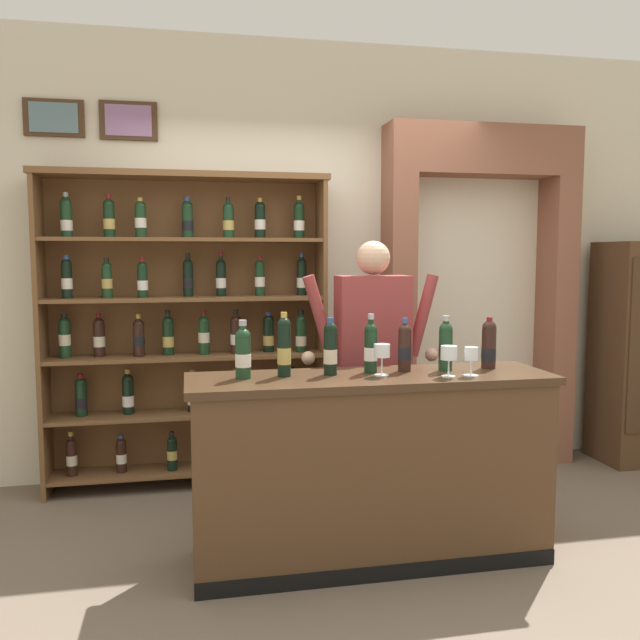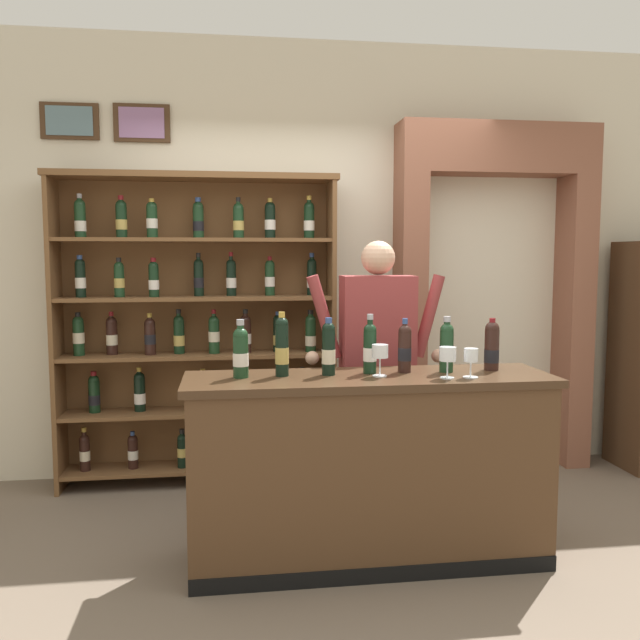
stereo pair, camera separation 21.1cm
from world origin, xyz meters
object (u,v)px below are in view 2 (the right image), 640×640
at_px(tasting_bottle_vin_santo, 329,348).
at_px(tasting_bottle_brunello, 447,346).
at_px(tasting_bottle_chianti, 241,351).
at_px(tasting_bottle_bianco, 370,347).
at_px(wine_glass_center, 380,353).
at_px(wine_glass_right, 471,357).
at_px(tasting_bottle_rosso, 405,348).
at_px(wine_shelf, 198,321).
at_px(tasting_counter, 369,469).
at_px(tasting_bottle_riserva, 492,346).
at_px(shopkeeper, 377,348).
at_px(tasting_bottle_prosecco, 282,346).
at_px(wine_glass_left, 448,355).

xyz_separation_m(tasting_bottle_vin_santo, tasting_bottle_brunello, (0.62, 0.00, -0.00)).
bearing_deg(tasting_bottle_chianti, tasting_bottle_bianco, 2.78).
bearing_deg(wine_glass_center, wine_glass_right, -12.98).
bearing_deg(tasting_bottle_rosso, wine_shelf, 131.16).
xyz_separation_m(tasting_counter, tasting_bottle_riserva, (0.67, 0.07, 0.61)).
bearing_deg(tasting_bottle_vin_santo, tasting_bottle_bianco, 6.00).
bearing_deg(tasting_bottle_rosso, wine_glass_right, -34.75).
xyz_separation_m(tasting_bottle_riserva, wine_glass_center, (-0.62, -0.09, -0.01)).
xyz_separation_m(tasting_counter, wine_glass_right, (0.48, -0.13, 0.59)).
relative_size(tasting_bottle_chianti, tasting_bottle_riserva, 1.05).
bearing_deg(tasting_bottle_rosso, wine_glass_center, -147.86).
height_order(wine_shelf, wine_glass_center, wine_shelf).
bearing_deg(shopkeeper, tasting_bottle_vin_santo, -125.04).
xyz_separation_m(wine_shelf, wine_glass_right, (1.39, -1.46, -0.05)).
distance_m(tasting_counter, tasting_bottle_vin_santo, 0.65).
height_order(shopkeeper, tasting_bottle_vin_santo, shopkeeper).
distance_m(wine_shelf, shopkeeper, 1.32).
bearing_deg(wine_glass_right, tasting_bottle_prosecco, 169.11).
relative_size(wine_shelf, tasting_bottle_riserva, 7.66).
bearing_deg(wine_glass_left, tasting_bottle_vin_santo, 163.28).
bearing_deg(tasting_counter, wine_glass_center, -27.95).
relative_size(shopkeeper, tasting_bottle_brunello, 5.71).
height_order(tasting_bottle_rosso, tasting_bottle_riserva, tasting_bottle_rosso).
xyz_separation_m(tasting_bottle_bianco, wine_glass_right, (0.47, -0.19, -0.03)).
bearing_deg(tasting_bottle_bianco, tasting_bottle_brunello, -3.07).
relative_size(tasting_counter, tasting_bottle_bianco, 6.09).
relative_size(shopkeeper, tasting_bottle_vin_santo, 5.68).
bearing_deg(tasting_bottle_prosecco, wine_glass_left, -12.35).
xyz_separation_m(tasting_bottle_rosso, wine_glass_right, (0.28, -0.20, -0.02)).
distance_m(wine_shelf, tasting_bottle_rosso, 1.68).
distance_m(tasting_bottle_prosecco, tasting_bottle_rosso, 0.64).
distance_m(wine_glass_center, wine_glass_right, 0.45).
bearing_deg(wine_glass_right, tasting_bottle_chianti, 171.78).
xyz_separation_m(tasting_counter, tasting_bottle_bianco, (0.02, 0.07, 0.62)).
height_order(tasting_counter, wine_glass_left, wine_glass_left).
xyz_separation_m(tasting_bottle_brunello, wine_glass_center, (-0.37, -0.07, -0.02)).
bearing_deg(tasting_bottle_prosecco, wine_glass_center, -8.99).
bearing_deg(wine_glass_right, shopkeeper, 113.85).
bearing_deg(wine_glass_center, wine_shelf, 125.04).
distance_m(tasting_bottle_prosecco, wine_glass_right, 0.94).
bearing_deg(wine_glass_center, tasting_bottle_riserva, 8.56).
height_order(wine_shelf, wine_glass_right, wine_shelf).
distance_m(wine_shelf, tasting_bottle_riserva, 2.02).
bearing_deg(shopkeeper, tasting_bottle_rosso, -86.81).
distance_m(tasting_bottle_chianti, wine_glass_center, 0.69).
bearing_deg(wine_glass_right, wine_shelf, 133.54).
height_order(tasting_counter, tasting_bottle_rosso, tasting_bottle_rosso).
relative_size(shopkeeper, tasting_bottle_prosecco, 5.12).
bearing_deg(tasting_bottle_bianco, shopkeeper, 73.03).
bearing_deg(wine_glass_left, tasting_counter, 161.20).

